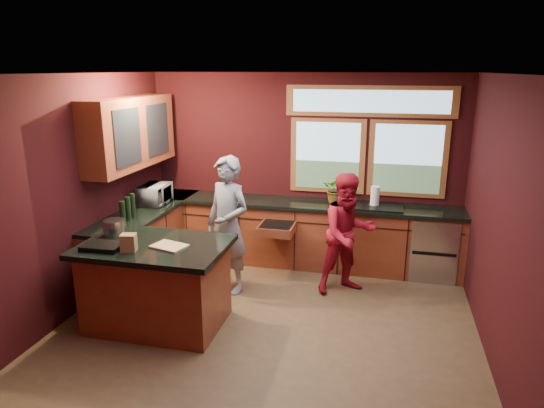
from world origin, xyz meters
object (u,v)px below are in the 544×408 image
at_px(island, 157,284).
at_px(person_grey, 228,225).
at_px(person_red, 348,234).
at_px(stock_pot, 115,228).
at_px(cutting_board, 169,246).

distance_m(island, person_grey, 1.19).
distance_m(island, person_red, 2.38).
bearing_deg(person_red, stock_pot, 173.48).
xyz_separation_m(island, stock_pot, (-0.55, 0.15, 0.56)).
bearing_deg(person_grey, cutting_board, -80.88).
height_order(person_grey, cutting_board, person_grey).
relative_size(cutting_board, stock_pot, 1.46).
xyz_separation_m(island, cutting_board, (0.20, -0.05, 0.48)).
height_order(island, person_red, person_red).
bearing_deg(person_grey, island, -91.43).
xyz_separation_m(person_red, cutting_board, (-1.75, -1.38, 0.19)).
relative_size(person_grey, cutting_board, 4.96).
relative_size(person_red, cutting_board, 4.38).
height_order(island, cutting_board, cutting_board).
bearing_deg(island, stock_pot, 164.74).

